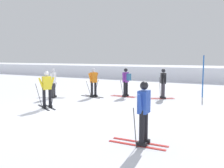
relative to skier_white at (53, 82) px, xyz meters
The scene contains 9 objects.
ground_plane 4.46m from the skier_white, 45.10° to the right, with size 120.00×120.00×0.00m, color white.
far_snow_ridge 17.36m from the skier_white, 79.77° to the left, with size 80.00×7.62×1.39m, color white.
skier_white is the anchor object (origin of this frame).
skier_blue 8.78m from the skier_white, 31.78° to the right, with size 1.61×1.00×1.71m.
skier_purple 4.27m from the skier_white, 34.94° to the left, with size 1.60×1.00×1.71m.
skier_black 6.32m from the skier_white, 26.96° to the left, with size 1.55×1.16×1.71m.
skier_yellow 2.89m from the skier_white, 52.66° to the right, with size 1.59×1.08×1.71m.
skier_orange 2.34m from the skier_white, 37.47° to the left, with size 1.64×0.98×1.71m.
trail_marker_pole 8.78m from the skier_white, 30.94° to the left, with size 0.07×0.07×2.47m, color #1E56AD.
Camera 1 is at (6.74, -7.42, 2.32)m, focal length 38.98 mm.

